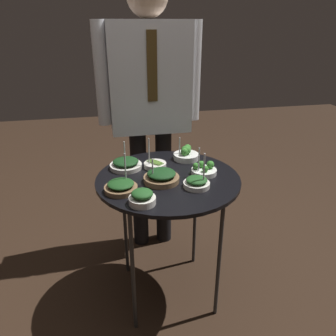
{
  "coord_description": "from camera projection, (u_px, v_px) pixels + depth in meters",
  "views": [
    {
      "loc": [
        -0.3,
        -1.43,
        1.44
      ],
      "look_at": [
        0.0,
        0.0,
        0.79
      ],
      "focal_mm": 35.0,
      "sensor_mm": 36.0,
      "label": 1
    }
  ],
  "objects": [
    {
      "name": "ground_plane",
      "position": [
        168.0,
        290.0,
        1.93
      ],
      "size": [
        8.0,
        8.0,
        0.0
      ],
      "primitive_type": "plane",
      "color": "black"
    },
    {
      "name": "serving_cart",
      "position": [
        168.0,
        186.0,
        1.65
      ],
      "size": [
        0.72,
        0.72,
        0.74
      ],
      "color": "black",
      "rests_on": "ground_plane"
    },
    {
      "name": "bowl_broccoli_near_rim",
      "position": [
        204.0,
        170.0,
        1.66
      ],
      "size": [
        0.13,
        0.13,
        0.15
      ],
      "color": "white",
      "rests_on": "serving_cart"
    },
    {
      "name": "bowl_spinach_mid_left",
      "position": [
        121.0,
        186.0,
        1.48
      ],
      "size": [
        0.15,
        0.15,
        0.17
      ],
      "color": "brown",
      "rests_on": "serving_cart"
    },
    {
      "name": "bowl_spinach_back_right",
      "position": [
        126.0,
        164.0,
        1.72
      ],
      "size": [
        0.17,
        0.17,
        0.13
      ],
      "color": "silver",
      "rests_on": "serving_cart"
    },
    {
      "name": "bowl_spinach_far_rim",
      "position": [
        142.0,
        198.0,
        1.38
      ],
      "size": [
        0.12,
        0.12,
        0.06
      ],
      "color": "silver",
      "rests_on": "serving_cart"
    },
    {
      "name": "bowl_asparagus_front_left",
      "position": [
        155.0,
        165.0,
        1.73
      ],
      "size": [
        0.12,
        0.12,
        0.17
      ],
      "color": "silver",
      "rests_on": "serving_cart"
    },
    {
      "name": "bowl_spinach_back_left",
      "position": [
        161.0,
        177.0,
        1.57
      ],
      "size": [
        0.17,
        0.17,
        0.13
      ],
      "color": "brown",
      "rests_on": "serving_cart"
    },
    {
      "name": "bowl_broccoli_front_center",
      "position": [
        186.0,
        154.0,
        1.83
      ],
      "size": [
        0.14,
        0.14,
        0.12
      ],
      "color": "white",
      "rests_on": "serving_cart"
    },
    {
      "name": "bowl_spinach_mid_right",
      "position": [
        197.0,
        183.0,
        1.52
      ],
      "size": [
        0.12,
        0.12,
        0.18
      ],
      "color": "silver",
      "rests_on": "serving_cart"
    },
    {
      "name": "waiter_figure",
      "position": [
        149.0,
        91.0,
        1.94
      ],
      "size": [
        0.62,
        0.23,
        1.68
      ],
      "color": "black",
      "rests_on": "ground_plane"
    }
  ]
}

